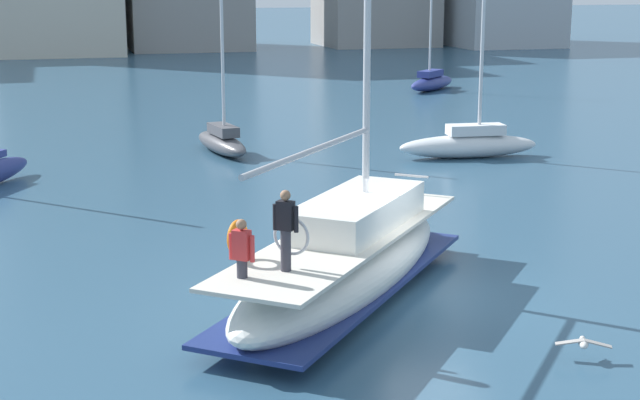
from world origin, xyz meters
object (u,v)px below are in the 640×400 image
main_sailboat (346,258)px  moored_sloop_far (469,143)px  moored_sloop_near (432,81)px  seagull (583,343)px  moored_catamaran (222,140)px

main_sailboat → moored_sloop_far: (9.65, 14.93, -0.33)m
moored_sloop_near → moored_sloop_far: moored_sloop_near is taller
seagull → moored_catamaran: bearing=96.8°
main_sailboat → seagull: size_ratio=14.40×
moored_sloop_near → moored_catamaran: (-16.41, -18.21, -0.06)m
moored_sloop_near → moored_catamaran: moored_sloop_near is taller
main_sailboat → moored_sloop_near: size_ratio=1.68×
moored_sloop_far → moored_catamaran: moored_sloop_far is taller
moored_sloop_near → moored_catamaran: 24.51m
main_sailboat → moored_sloop_near: main_sailboat is taller
main_sailboat → seagull: 5.58m
moored_sloop_far → moored_sloop_near: bearing=71.6°
moored_catamaran → moored_sloop_near: bearing=48.0°
moored_catamaran → seagull: (2.75, -22.98, -0.20)m
moored_sloop_near → moored_sloop_far: bearing=-108.4°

